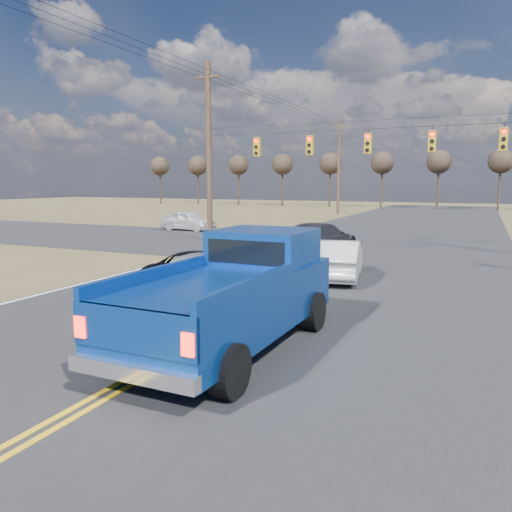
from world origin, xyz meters
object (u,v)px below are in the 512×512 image
at_px(silver_suv, 206,273).
at_px(white_car_queue, 339,259).
at_px(cross_car_west, 188,221).
at_px(pickup_truck, 235,294).
at_px(black_suv, 202,269).
at_px(dgrey_car_queue, 319,239).

relative_size(silver_suv, white_car_queue, 0.98).
distance_m(white_car_queue, cross_car_west, 19.41).
bearing_deg(cross_car_west, silver_suv, -138.73).
bearing_deg(cross_car_west, pickup_truck, -138.06).
distance_m(black_suv, cross_car_west, 19.47).
xyz_separation_m(pickup_truck, cross_car_west, (-14.41, 21.16, -0.43)).
height_order(black_suv, white_car_queue, white_car_queue).
height_order(pickup_truck, white_car_queue, pickup_truck).
bearing_deg(pickup_truck, silver_suv, 128.13).
relative_size(pickup_truck, black_suv, 1.44).
distance_m(silver_suv, cross_car_west, 20.71).
height_order(silver_suv, white_car_queue, silver_suv).
xyz_separation_m(silver_suv, white_car_queue, (2.95, 4.25, -0.01)).
height_order(pickup_truck, black_suv, pickup_truck).
xyz_separation_m(white_car_queue, cross_car_west, (-14.41, 13.00, 0.01)).
distance_m(silver_suv, dgrey_car_queue, 9.77).
bearing_deg(dgrey_car_queue, black_suv, 90.32).
bearing_deg(dgrey_car_queue, cross_car_west, -23.73).
relative_size(black_suv, dgrey_car_queue, 0.83).
distance_m(pickup_truck, white_car_queue, 8.17).
bearing_deg(white_car_queue, black_suv, 31.69).
relative_size(silver_suv, black_suv, 0.95).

